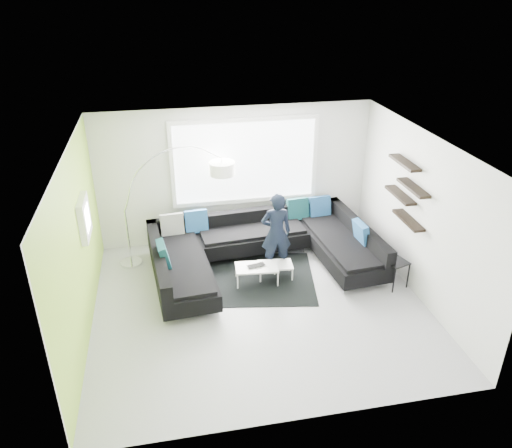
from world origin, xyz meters
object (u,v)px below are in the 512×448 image
(sectional_sofa, at_px, (264,252))
(laptop, at_px, (257,267))
(coffee_table, at_px, (266,272))
(side_table, at_px, (395,273))
(person, at_px, (276,233))
(arc_lamp, at_px, (125,211))

(sectional_sofa, bearing_deg, laptop, -121.55)
(coffee_table, xyz_separation_m, side_table, (2.21, -0.64, 0.09))
(sectional_sofa, xyz_separation_m, coffee_table, (-0.02, -0.33, -0.22))
(person, bearing_deg, laptop, 45.48)
(coffee_table, height_order, side_table, side_table)
(coffee_table, xyz_separation_m, person, (0.26, 0.33, 0.61))
(sectional_sofa, bearing_deg, side_table, -28.93)
(laptop, bearing_deg, sectional_sofa, 50.92)
(side_table, distance_m, laptop, 2.45)
(arc_lamp, bearing_deg, sectional_sofa, -16.96)
(coffee_table, distance_m, arc_lamp, 2.83)
(arc_lamp, relative_size, laptop, 6.25)
(sectional_sofa, bearing_deg, person, -4.98)
(side_table, height_order, laptop, side_table)
(arc_lamp, height_order, laptop, arc_lamp)
(coffee_table, xyz_separation_m, laptop, (-0.18, -0.08, 0.17))
(sectional_sofa, distance_m, person, 0.45)
(laptop, bearing_deg, person, 30.65)
(sectional_sofa, xyz_separation_m, laptop, (-0.21, -0.41, -0.05))
(side_table, relative_size, person, 0.33)
(arc_lamp, height_order, person, arc_lamp)
(side_table, bearing_deg, person, 153.51)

